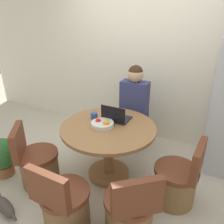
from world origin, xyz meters
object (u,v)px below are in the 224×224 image
chair_near_left_corner (38,165)px  potted_plant (1,156)px  dining_table (108,140)px  chair_near_camera (65,206)px  chair_right_side (177,182)px  fruit_bowl (103,124)px  chair_near_right_corner (130,213)px  person_seated (135,103)px  laptop (116,117)px  cat (4,206)px

chair_near_left_corner → potted_plant: size_ratio=1.52×
dining_table → chair_near_camera: chair_near_camera is taller
chair_right_side → fruit_bowl: size_ratio=2.91×
chair_near_camera → chair_right_side: 1.25m
chair_near_right_corner → person_seated: person_seated is taller
chair_right_side → person_seated: (-0.86, 0.87, 0.49)m
person_seated → potted_plant: size_ratio=2.52×
chair_right_side → laptop: bearing=-101.8°
dining_table → chair_near_camera: (-0.02, -0.90, -0.27)m
cat → fruit_bowl: bearing=-108.7°
person_seated → cat: bearing=68.1°
dining_table → person_seated: bearing=87.4°
potted_plant → chair_near_left_corner: bearing=9.6°
chair_near_right_corner → fruit_bowl: fruit_bowl is taller
chair_near_right_corner → potted_plant: chair_near_right_corner is taller
chair_near_camera → chair_near_left_corner: (-0.70, 0.36, 0.00)m
cat → person_seated: bearing=-98.1°
dining_table → chair_right_side: bearing=-3.8°
dining_table → chair_right_side: size_ratio=1.45×
chair_right_side → fruit_bowl: bearing=-87.6°
dining_table → chair_near_right_corner: (0.58, -0.69, -0.27)m
dining_table → chair_right_side: (0.90, -0.06, -0.27)m
fruit_bowl → chair_near_left_corner: bearing=-142.6°
dining_table → cat: (-0.72, -1.07, -0.45)m
chair_near_right_corner → cat: (-1.30, -0.39, -0.18)m
chair_near_left_corner → laptop: laptop is taller
person_seated → cat: person_seated is taller
chair_right_side → dining_table: bearing=-90.0°
dining_table → chair_near_camera: size_ratio=1.45×
chair_right_side → cat: size_ratio=1.71×
dining_table → chair_near_right_corner: chair_near_right_corner is taller
chair_near_camera → fruit_bowl: 1.00m
cat → chair_right_side: bearing=-134.2°
chair_near_right_corner → chair_near_left_corner: size_ratio=1.00×
cat → potted_plant: bearing=-25.4°
person_seated → chair_right_side: bearing=134.8°
chair_near_camera → cat: 0.74m
chair_near_camera → laptop: bearing=-90.5°
dining_table → chair_right_side: chair_right_side is taller
laptop → chair_near_left_corner: bearing=44.8°
chair_near_right_corner → laptop: (-0.57, 0.87, 0.51)m
chair_near_camera → cat: chair_near_camera is taller
dining_table → cat: dining_table is taller
person_seated → laptop: person_seated is taller
cat → chair_near_left_corner: bearing=-76.3°
dining_table → fruit_bowl: (-0.06, -0.04, 0.23)m
dining_table → chair_near_camera: 0.94m
dining_table → cat: bearing=-123.9°
laptop → chair_right_side: bearing=164.4°
chair_near_right_corner → fruit_bowl: size_ratio=2.91×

